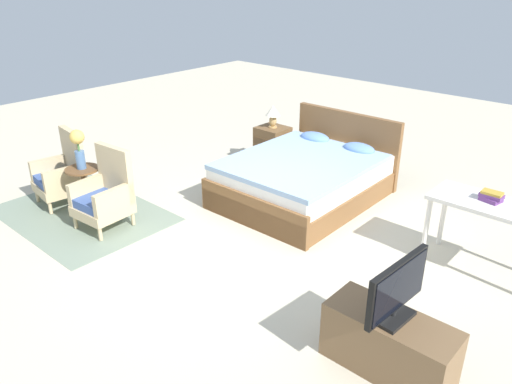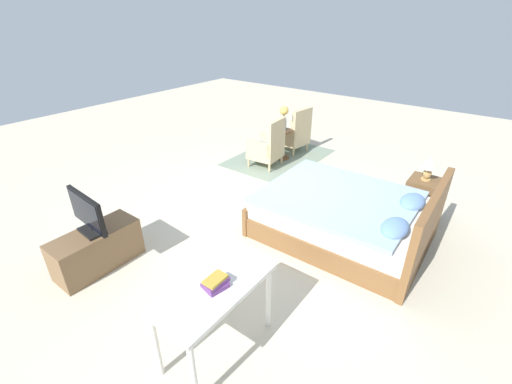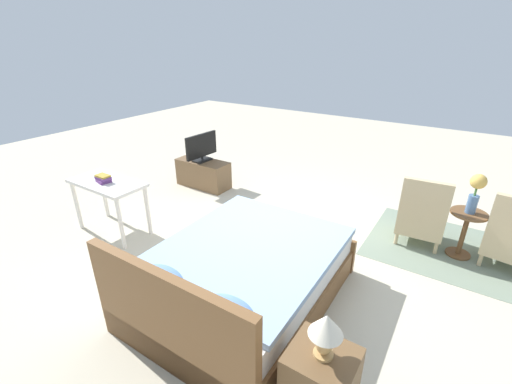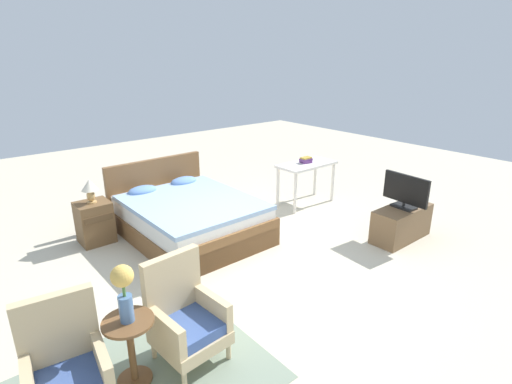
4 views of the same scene
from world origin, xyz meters
TOP-DOWN VIEW (x-y plane):
  - ground_plane at (0.00, 0.00)m, footprint 16.00×16.00m
  - floor_rug at (-1.97, -1.05)m, footprint 2.10×1.50m
  - bed at (-0.21, 1.14)m, footprint 1.62×2.09m
  - armchair_by_window_left at (-2.45, -0.99)m, footprint 0.61×0.61m
  - armchair_by_window_right at (-1.49, -0.99)m, footprint 0.58×0.58m
  - side_table at (-1.97, -0.98)m, footprint 0.40×0.40m
  - flower_vase at (-1.97, -0.98)m, footprint 0.17×0.17m
  - nightstand at (-1.32, 1.79)m, footprint 0.44×0.41m
  - table_lamp at (-1.32, 1.79)m, footprint 0.22×0.22m
  - tv_stand at (2.07, -0.89)m, footprint 0.96×0.40m
  - tv_flatscreen at (2.07, -0.89)m, footprint 0.22×0.68m
  - vanity_desk at (2.05, 0.96)m, footprint 1.04×0.52m
  - book_stack at (2.06, 0.99)m, footprint 0.21×0.18m

SIDE VIEW (x-z plane):
  - ground_plane at x=0.00m, z-range 0.00..0.00m
  - floor_rug at x=-1.97m, z-range 0.00..0.01m
  - tv_stand at x=2.07m, z-range 0.00..0.48m
  - nightstand at x=-1.32m, z-range 0.00..0.59m
  - bed at x=-0.21m, z-range -0.18..0.78m
  - side_table at x=-1.97m, z-range 0.07..0.66m
  - armchair_by_window_left at x=-2.45m, z-range -0.08..0.84m
  - armchair_by_window_right at x=-1.49m, z-range -0.08..0.84m
  - vanity_desk at x=2.05m, z-range 0.26..1.00m
  - tv_flatscreen at x=2.07m, z-range 0.48..0.96m
  - book_stack at x=2.06m, z-range 0.74..0.83m
  - table_lamp at x=-1.32m, z-range 0.64..0.97m
  - flower_vase at x=-1.97m, z-range 0.64..1.12m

